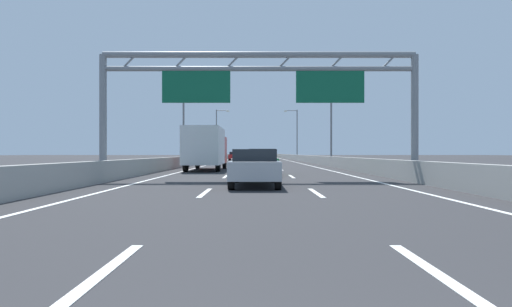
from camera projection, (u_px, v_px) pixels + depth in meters
name	position (u px, v px, depth m)	size (l,w,h in m)	color
ground_plane	(258.00, 158.00, 100.69)	(260.00, 260.00, 0.00)	#2D2D30
lane_dash_left_0	(97.00, 279.00, 4.20)	(0.16, 3.00, 0.01)	white
lane_dash_left_1	(207.00, 193.00, 13.20)	(0.16, 3.00, 0.01)	white
lane_dash_left_2	(227.00, 177.00, 22.20)	(0.16, 3.00, 0.01)	white
lane_dash_left_3	(236.00, 170.00, 31.20)	(0.16, 3.00, 0.01)	white
lane_dash_left_4	(241.00, 166.00, 40.20)	(0.16, 3.00, 0.01)	white
lane_dash_left_5	(244.00, 163.00, 49.20)	(0.16, 3.00, 0.01)	white
lane_dash_left_6	(246.00, 162.00, 58.20)	(0.16, 3.00, 0.01)	white
lane_dash_left_7	(248.00, 161.00, 67.20)	(0.16, 3.00, 0.01)	white
lane_dash_left_8	(249.00, 160.00, 76.20)	(0.16, 3.00, 0.01)	white
lane_dash_left_9	(250.00, 159.00, 85.20)	(0.16, 3.00, 0.01)	white
lane_dash_left_10	(251.00, 158.00, 94.20)	(0.16, 3.00, 0.01)	white
lane_dash_left_11	(251.00, 158.00, 103.20)	(0.16, 3.00, 0.01)	white
lane_dash_left_12	(252.00, 157.00, 112.20)	(0.16, 3.00, 0.01)	white
lane_dash_left_13	(252.00, 157.00, 121.20)	(0.16, 3.00, 0.01)	white
lane_dash_left_14	(253.00, 157.00, 130.20)	(0.16, 3.00, 0.01)	white
lane_dash_left_15	(253.00, 156.00, 139.20)	(0.16, 3.00, 0.01)	white
lane_dash_left_16	(253.00, 156.00, 148.20)	(0.16, 3.00, 0.01)	white
lane_dash_left_17	(253.00, 156.00, 157.20)	(0.16, 3.00, 0.01)	white
lane_dash_right_0	(447.00, 279.00, 4.18)	(0.16, 3.00, 0.01)	white
lane_dash_right_1	(318.00, 193.00, 13.18)	(0.16, 3.00, 0.01)	white
lane_dash_right_2	(293.00, 177.00, 22.18)	(0.16, 3.00, 0.01)	white
lane_dash_right_3	(283.00, 170.00, 31.18)	(0.16, 3.00, 0.01)	white
lane_dash_right_4	(277.00, 166.00, 40.18)	(0.16, 3.00, 0.01)	white
lane_dash_right_5	(274.00, 163.00, 49.18)	(0.16, 3.00, 0.01)	white
lane_dash_right_6	(271.00, 162.00, 58.18)	(0.16, 3.00, 0.01)	white
lane_dash_right_7	(270.00, 161.00, 67.18)	(0.16, 3.00, 0.01)	white
lane_dash_right_8	(268.00, 160.00, 76.18)	(0.16, 3.00, 0.01)	white
lane_dash_right_9	(267.00, 159.00, 85.18)	(0.16, 3.00, 0.01)	white
lane_dash_right_10	(266.00, 158.00, 94.18)	(0.16, 3.00, 0.01)	white
lane_dash_right_11	(265.00, 158.00, 103.18)	(0.16, 3.00, 0.01)	white
lane_dash_right_12	(265.00, 157.00, 112.18)	(0.16, 3.00, 0.01)	white
lane_dash_right_13	(264.00, 157.00, 121.18)	(0.16, 3.00, 0.01)	white
lane_dash_right_14	(264.00, 157.00, 130.18)	(0.16, 3.00, 0.01)	white
lane_dash_right_15	(263.00, 156.00, 139.18)	(0.16, 3.00, 0.01)	white
lane_dash_right_16	(263.00, 156.00, 148.18)	(0.16, 3.00, 0.01)	white
lane_dash_right_17	(263.00, 156.00, 157.18)	(0.16, 3.00, 0.01)	white
edge_line_left	(234.00, 159.00, 88.71)	(0.16, 176.00, 0.01)	white
edge_line_right	(283.00, 159.00, 88.67)	(0.16, 176.00, 0.01)	white
barrier_left	(233.00, 156.00, 110.72)	(0.45, 220.00, 0.95)	#9E9E99
barrier_right	(284.00, 156.00, 110.66)	(0.45, 220.00, 0.95)	#9E9E99
sign_gantry	(262.00, 83.00, 20.34)	(15.94, 0.36, 6.36)	gray
streetlamp_left_mid	(188.00, 113.00, 42.48)	(2.58, 0.28, 9.50)	slate
streetlamp_right_mid	(331.00, 113.00, 42.41)	(2.58, 0.28, 9.50)	slate
streetlamp_left_far	(219.00, 131.00, 77.77)	(2.58, 0.28, 9.50)	slate
streetlamp_right_far	(298.00, 131.00, 77.71)	(2.58, 0.28, 9.50)	slate
yellow_car	(271.00, 155.00, 119.25)	(1.77, 4.28, 1.48)	yellow
silver_car	(256.00, 167.00, 16.05)	(1.86, 4.69, 1.44)	#A8ADB2
red_car	(236.00, 156.00, 69.54)	(1.88, 4.33, 1.46)	red
blue_car	(246.00, 155.00, 117.36)	(1.83, 4.47, 1.48)	#2347AD
green_car	(264.00, 162.00, 23.93)	(1.73, 4.13, 1.53)	#1E7A38
box_truck	(208.00, 147.00, 30.15)	(2.49, 7.97, 3.10)	#B21E19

